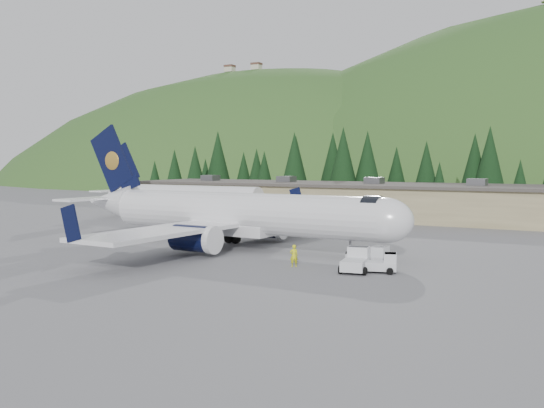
{
  "coord_description": "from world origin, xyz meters",
  "views": [
    {
      "loc": [
        30.7,
        -49.56,
        8.44
      ],
      "look_at": [
        0.0,
        6.0,
        4.0
      ],
      "focal_mm": 40.0,
      "sensor_mm": 36.0,
      "label": 1
    }
  ],
  "objects_px": {
    "ramp_worker": "(294,256)",
    "baggage_tug_b": "(371,257)",
    "airliner": "(233,214)",
    "second_airliner": "(177,196)",
    "baggage_tug_c": "(356,261)",
    "terminal_building": "(343,199)",
    "baggage_tug_a": "(381,264)"
  },
  "relations": [
    {
      "from": "ramp_worker",
      "to": "baggage_tug_b",
      "type": "bearing_deg",
      "value": 172.31
    },
    {
      "from": "airliner",
      "to": "ramp_worker",
      "type": "bearing_deg",
      "value": -31.06
    },
    {
      "from": "second_airliner",
      "to": "ramp_worker",
      "type": "distance_m",
      "value": 44.36
    },
    {
      "from": "ramp_worker",
      "to": "baggage_tug_c",
      "type": "bearing_deg",
      "value": 149.41
    },
    {
      "from": "baggage_tug_b",
      "to": "baggage_tug_c",
      "type": "height_order",
      "value": "baggage_tug_c"
    },
    {
      "from": "baggage_tug_b",
      "to": "airliner",
      "type": "bearing_deg",
      "value": 169.21
    },
    {
      "from": "baggage_tug_b",
      "to": "ramp_worker",
      "type": "height_order",
      "value": "ramp_worker"
    },
    {
      "from": "airliner",
      "to": "baggage_tug_b",
      "type": "relative_size",
      "value": 11.57
    },
    {
      "from": "terminal_building",
      "to": "ramp_worker",
      "type": "bearing_deg",
      "value": -72.61
    },
    {
      "from": "terminal_building",
      "to": "baggage_tug_a",
      "type": "bearing_deg",
      "value": -64.37
    },
    {
      "from": "second_airliner",
      "to": "ramp_worker",
      "type": "relative_size",
      "value": 15.27
    },
    {
      "from": "baggage_tug_b",
      "to": "terminal_building",
      "type": "xyz_separation_m",
      "value": [
        -19.38,
        41.51,
        1.86
      ]
    },
    {
      "from": "airliner",
      "to": "baggage_tug_c",
      "type": "distance_m",
      "value": 16.5
    },
    {
      "from": "second_airliner",
      "to": "baggage_tug_b",
      "type": "relative_size",
      "value": 8.43
    },
    {
      "from": "baggage_tug_a",
      "to": "baggage_tug_c",
      "type": "distance_m",
      "value": 1.9
    },
    {
      "from": "second_airliner",
      "to": "baggage_tug_a",
      "type": "relative_size",
      "value": 8.77
    },
    {
      "from": "second_airliner",
      "to": "baggage_tug_b",
      "type": "height_order",
      "value": "second_airliner"
    },
    {
      "from": "baggage_tug_c",
      "to": "ramp_worker",
      "type": "relative_size",
      "value": 2.02
    },
    {
      "from": "airliner",
      "to": "ramp_worker",
      "type": "xyz_separation_m",
      "value": [
        10.05,
        -6.6,
        -2.44
      ]
    },
    {
      "from": "airliner",
      "to": "second_airliner",
      "type": "height_order",
      "value": "airliner"
    },
    {
      "from": "baggage_tug_c",
      "to": "ramp_worker",
      "type": "xyz_separation_m",
      "value": [
        -5.11,
        -0.57,
        0.09
      ]
    },
    {
      "from": "second_airliner",
      "to": "airliner",
      "type": "bearing_deg",
      "value": -42.67
    },
    {
      "from": "baggage_tug_c",
      "to": "terminal_building",
      "type": "bearing_deg",
      "value": 14.04
    },
    {
      "from": "baggage_tug_b",
      "to": "baggage_tug_c",
      "type": "distance_m",
      "value": 2.49
    },
    {
      "from": "airliner",
      "to": "baggage_tug_a",
      "type": "relative_size",
      "value": 12.05
    },
    {
      "from": "baggage_tug_b",
      "to": "ramp_worker",
      "type": "relative_size",
      "value": 1.81
    },
    {
      "from": "airliner",
      "to": "second_airliner",
      "type": "distance_m",
      "value": 32.4
    },
    {
      "from": "second_airliner",
      "to": "baggage_tug_b",
      "type": "bearing_deg",
      "value": -32.99
    },
    {
      "from": "airliner",
      "to": "baggage_tug_c",
      "type": "bearing_deg",
      "value": -19.46
    },
    {
      "from": "airliner",
      "to": "baggage_tug_b",
      "type": "xyz_separation_m",
      "value": [
        15.47,
        -3.55,
        -2.58
      ]
    },
    {
      "from": "baggage_tug_a",
      "to": "ramp_worker",
      "type": "relative_size",
      "value": 1.74
    },
    {
      "from": "airliner",
      "to": "ramp_worker",
      "type": "relative_size",
      "value": 20.96
    }
  ]
}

